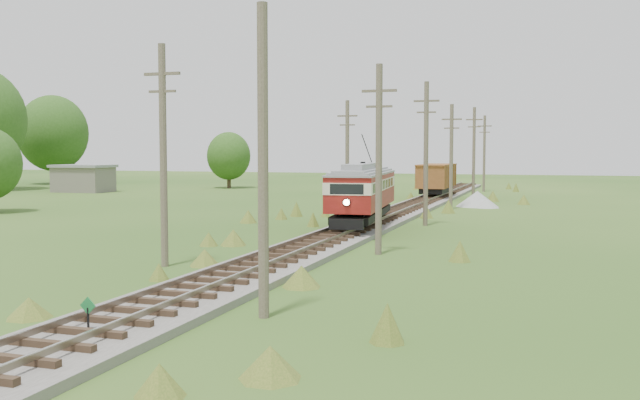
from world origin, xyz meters
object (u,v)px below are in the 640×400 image
(switch_marker, at_px, (88,314))
(gondola, at_px, (437,178))
(gravel_pile, at_px, (479,199))
(streetcar, at_px, (363,189))

(switch_marker, xyz_separation_m, gondola, (0.20, 54.40, 1.46))
(switch_marker, height_order, gravel_pile, gravel_pile)
(streetcar, bearing_deg, switch_marker, -96.45)
(gondola, distance_m, gravel_pile, 10.03)
(gondola, xyz_separation_m, gravel_pile, (4.89, -8.63, -1.47))
(switch_marker, xyz_separation_m, streetcar, (0.20, 26.20, 1.81))
(streetcar, height_order, gravel_pile, streetcar)
(streetcar, height_order, gondola, streetcar)
(switch_marker, xyz_separation_m, gravel_pile, (5.09, 45.77, -0.01))
(streetcar, distance_m, gravel_pile, 20.25)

